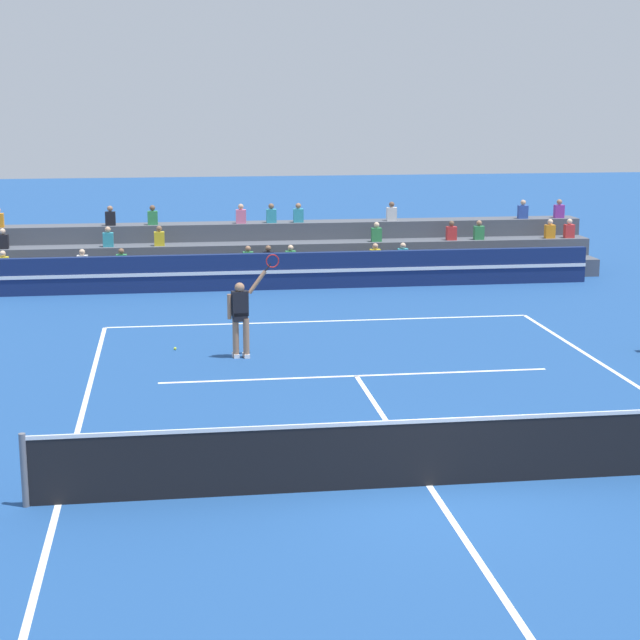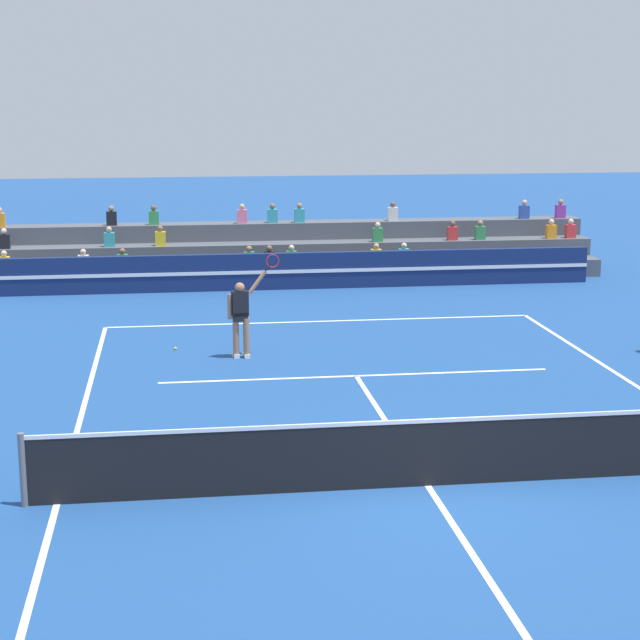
{
  "view_description": "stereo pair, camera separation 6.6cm",
  "coord_description": "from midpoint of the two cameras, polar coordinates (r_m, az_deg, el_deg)",
  "views": [
    {
      "loc": [
        -3.76,
        -14.92,
        5.87
      ],
      "look_at": [
        -0.69,
        7.01,
        1.1
      ],
      "focal_mm": 60.0,
      "sensor_mm": 36.0,
      "label": 1
    },
    {
      "loc": [
        -3.7,
        -14.93,
        5.87
      ],
      "look_at": [
        -0.69,
        7.01,
        1.1
      ],
      "focal_mm": 60.0,
      "sensor_mm": 36.0,
      "label": 2
    }
  ],
  "objects": [
    {
      "name": "ground_plane",
      "position": [
        16.47,
        5.72,
        -8.79
      ],
      "size": [
        120.0,
        120.0,
        0.0
      ],
      "primitive_type": "plane",
      "color": "navy"
    },
    {
      "name": "court_lines",
      "position": [
        16.47,
        5.72,
        -8.77
      ],
      "size": [
        11.1,
        23.9,
        0.01
      ],
      "color": "white",
      "rests_on": "ground"
    },
    {
      "name": "tennis_net",
      "position": [
        16.28,
        5.76,
        -7.0
      ],
      "size": [
        12.0,
        0.1,
        1.1
      ],
      "color": "slate",
      "rests_on": "ground"
    },
    {
      "name": "sponsor_banner_wall",
      "position": [
        32.22,
        -1.22,
        2.64
      ],
      "size": [
        18.0,
        0.26,
        1.1
      ],
      "color": "navy",
      "rests_on": "ground"
    },
    {
      "name": "bleacher_stand",
      "position": [
        34.69,
        -1.72,
        3.5
      ],
      "size": [
        19.71,
        2.85,
        2.28
      ],
      "color": "#4C515B",
      "rests_on": "ground"
    },
    {
      "name": "tennis_player",
      "position": [
        23.83,
        -4.3,
        0.28
      ],
      "size": [
        1.25,
        0.32,
        2.37
      ],
      "color": "#9E7051",
      "rests_on": "ground"
    },
    {
      "name": "tennis_ball",
      "position": [
        24.89,
        -7.81,
        -1.52
      ],
      "size": [
        0.07,
        0.07,
        0.07
      ],
      "primitive_type": "sphere",
      "color": "#C6DB33",
      "rests_on": "ground"
    }
  ]
}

